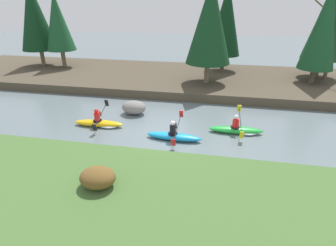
{
  "coord_description": "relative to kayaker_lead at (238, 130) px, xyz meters",
  "views": [
    {
      "loc": [
        2.13,
        -11.5,
        6.2
      ],
      "look_at": [
        -0.15,
        0.38,
        0.55
      ],
      "focal_mm": 28.0,
      "sensor_mm": 36.0,
      "label": 1
    }
  ],
  "objects": [
    {
      "name": "kayaker_lead",
      "position": [
        0.0,
        0.0,
        0.0
      ],
      "size": [
        2.78,
        2.07,
        1.2
      ],
      "rotation": [
        0.0,
        0.0,
        0.05
      ],
      "color": "green",
      "rests_on": "ground"
    },
    {
      "name": "conifer_tree_mid_right",
      "position": [
        5.69,
        8.34,
        4.38
      ],
      "size": [
        2.47,
        2.47,
        6.89
      ],
      "color": "brown",
      "rests_on": "riverbank_far"
    },
    {
      "name": "kayaker_trailing",
      "position": [
        -7.28,
        -0.58,
        0.0
      ],
      "size": [
        2.78,
        2.07,
        1.2
      ],
      "rotation": [
        0.0,
        0.0,
        0.04
      ],
      "color": "yellow",
      "rests_on": "ground"
    },
    {
      "name": "riverbank_near",
      "position": [
        -3.39,
        -6.89,
        0.07
      ],
      "size": [
        44.0,
        7.12,
        0.55
      ],
      "color": "#476B33",
      "rests_on": "ground"
    },
    {
      "name": "ground_plane",
      "position": [
        -3.39,
        -1.02,
        -0.2
      ],
      "size": [
        90.0,
        90.0,
        0.0
      ],
      "primitive_type": "plane",
      "color": "slate"
    },
    {
      "name": "bare_tree_upstream",
      "position": [
        6.99,
        9.48,
        3.19
      ],
      "size": [
        3.25,
        3.21,
        5.87
      ],
      "color": "brown",
      "rests_on": "riverbank_far"
    },
    {
      "name": "conifer_tree_mid_left",
      "position": [
        -2.06,
        6.92,
        4.71
      ],
      "size": [
        3.22,
        3.22,
        7.12
      ],
      "color": "#7A664C",
      "rests_on": "riverbank_far"
    },
    {
      "name": "riverbank_far",
      "position": [
        -3.39,
        8.8,
        0.11
      ],
      "size": [
        44.0,
        9.59,
        0.62
      ],
      "color": "#4C4233",
      "rests_on": "ground"
    },
    {
      "name": "boulder_midstream",
      "position": [
        -6.04,
        1.45,
        0.21
      ],
      "size": [
        1.43,
        1.12,
        0.81
      ],
      "color": "gray",
      "rests_on": "ground"
    },
    {
      "name": "conifer_tree_centre",
      "position": [
        -0.93,
        10.97,
        4.6
      ],
      "size": [
        2.73,
        2.73,
        7.05
      ],
      "color": "brown",
      "rests_on": "riverbank_far"
    },
    {
      "name": "shrub_clump_second",
      "position": [
        -4.9,
        -5.98,
        0.68
      ],
      "size": [
        1.22,
        1.02,
        0.66
      ],
      "color": "brown",
      "rests_on": "riverbank_near"
    },
    {
      "name": "kayaker_middle",
      "position": [
        -3.11,
        -1.33,
        0.02
      ],
      "size": [
        2.78,
        2.07,
        1.2
      ],
      "rotation": [
        0.0,
        0.0,
        -0.04
      ],
      "color": "#1993D6",
      "rests_on": "ground"
    },
    {
      "name": "conifer_tree_far_left",
      "position": [
        -17.62,
        9.78,
        4.83
      ],
      "size": [
        3.1,
        3.1,
        7.38
      ],
      "color": "#7A664C",
      "rests_on": "riverbank_far"
    },
    {
      "name": "conifer_tree_right",
      "position": [
        6.57,
        10.22,
        5.01
      ],
      "size": [
        2.98,
        2.98,
        7.78
      ],
      "color": "#7A664C",
      "rests_on": "riverbank_far"
    },
    {
      "name": "conifer_tree_left",
      "position": [
        -15.32,
        9.59,
        4.35
      ],
      "size": [
        2.53,
        2.53,
        6.37
      ],
      "color": "brown",
      "rests_on": "riverbank_far"
    }
  ]
}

